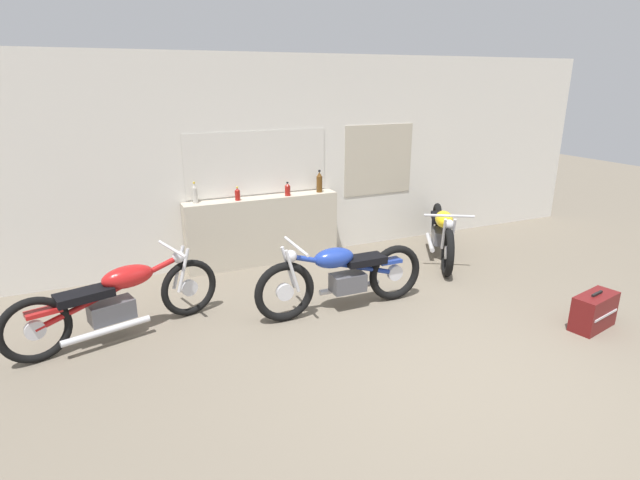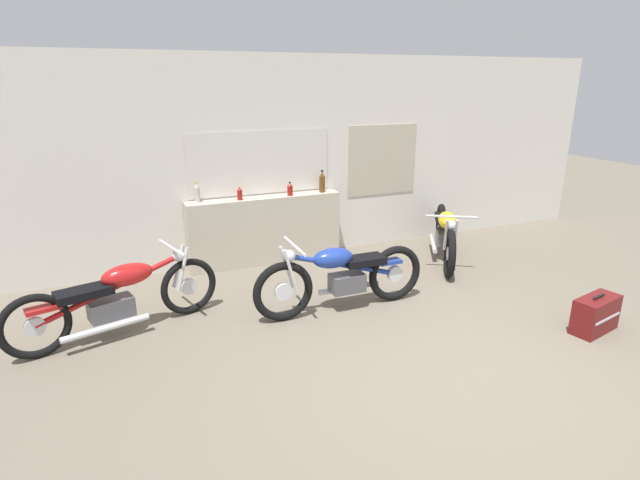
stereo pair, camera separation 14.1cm
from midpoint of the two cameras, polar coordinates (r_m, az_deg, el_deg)
name	(u,v)px [view 2 (the right image)]	position (r m, az deg, el deg)	size (l,w,h in m)	color
ground_plane	(459,376)	(4.69, 16.45, -14.67)	(24.00, 24.00, 0.00)	#706656
wall_back	(308,158)	(7.14, -0.84, 9.32)	(10.00, 0.07, 2.80)	silver
sill_counter	(266,230)	(6.95, -5.66, 1.13)	(2.13, 0.28, 0.94)	#B7AD99
bottle_leftmost	(197,193)	(6.65, -13.27, 5.25)	(0.07, 0.07, 0.28)	#B7B2A8
bottle_left_center	(240,194)	(6.69, -8.57, 5.24)	(0.07, 0.07, 0.18)	maroon
bottle_center	(290,189)	(6.88, -2.86, 5.79)	(0.08, 0.08, 0.19)	maroon
bottle_right_center	(322,182)	(7.07, 0.81, 6.61)	(0.08, 0.08, 0.31)	#5B3814
motorcycle_yellow	(445,233)	(7.31, 14.62, 0.83)	(1.13, 1.78, 0.79)	black
motorcycle_blue	(342,276)	(5.50, 3.22, -4.09)	(2.02, 0.64, 0.84)	black
motorcycle_red	(117,297)	(5.35, -21.44, -6.06)	(2.07, 0.79, 0.81)	black
hard_case_darkred	(595,314)	(5.88, 29.57, -7.41)	(0.57, 0.34, 0.39)	maroon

